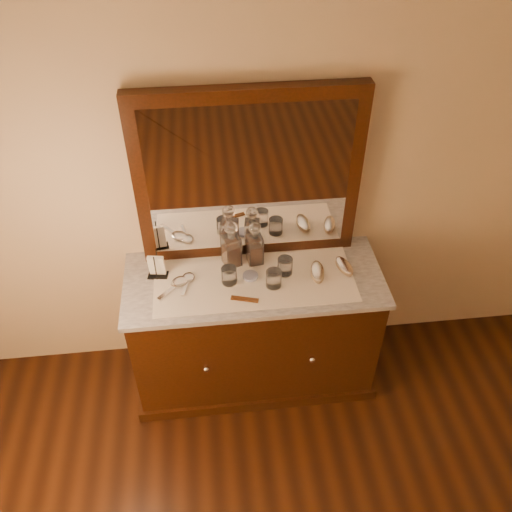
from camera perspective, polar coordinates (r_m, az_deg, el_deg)
The scene contains 18 objects.
dresser_cabinet at distance 3.27m, azimuth -0.20°, elevation -7.99°, with size 1.40×0.55×0.82m, color black.
dresser_plinth at distance 3.56m, azimuth -0.19°, elevation -11.89°, with size 1.46×0.59×0.08m, color black.
knob_left at distance 3.05m, azimuth -5.32°, elevation -11.95°, with size 0.04×0.04×0.04m, color silver.
knob_right at distance 3.10m, azimuth 6.02°, elevation -10.93°, with size 0.04×0.04×0.04m, color silver.
marble_top at distance 2.97m, azimuth -0.22°, elevation -2.60°, with size 1.44×0.59×0.03m, color silver.
mirror_frame at distance 2.84m, azimuth -0.79°, elevation 8.38°, with size 1.20×0.08×1.00m, color black.
mirror_glass at distance 2.81m, azimuth -0.72°, elevation 8.01°, with size 1.06×0.01×0.86m, color white.
lace_runner at distance 2.94m, azimuth -0.18°, elevation -2.63°, with size 1.10×0.45×0.00m, color white.
pin_dish at distance 2.95m, azimuth -0.60°, elevation -2.14°, with size 0.09×0.09×0.01m, color silver.
comb at distance 2.83m, azimuth -1.22°, elevation -4.63°, with size 0.15×0.03×0.01m, color brown.
napkin_rack at distance 2.98m, azimuth -10.55°, elevation -1.14°, with size 0.12×0.08×0.17m.
decanter_left at distance 2.97m, azimuth -2.64°, elevation 0.86°, with size 0.11×0.11×0.30m.
decanter_right at distance 2.98m, azimuth -0.14°, elevation 0.96°, with size 0.10×0.10×0.28m.
brush_near at distance 2.97m, azimuth 6.58°, elevation -1.71°, with size 0.09×0.17×0.05m.
brush_far at distance 3.03m, azimuth 9.41°, elevation -1.10°, with size 0.11×0.17×0.04m.
hand_mirror_outer at distance 2.93m, azimuth -8.41°, elevation -2.98°, with size 0.19×0.20×0.02m.
hand_mirror_inner at distance 2.95m, azimuth -7.33°, elevation -2.53°, with size 0.09×0.19×0.02m.
tumblers at distance 2.91m, azimuth 0.72°, elevation -1.85°, with size 0.40×0.18×0.10m.
Camera 1 is at (-0.23, -0.18, 2.88)m, focal length 37.42 mm.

